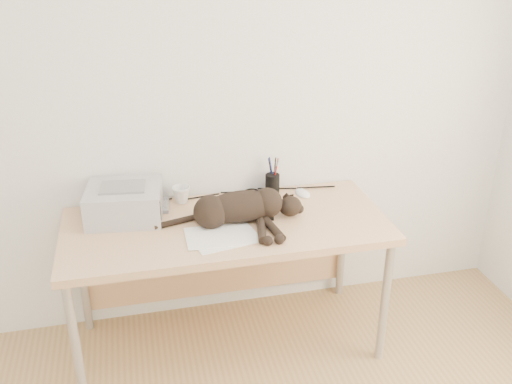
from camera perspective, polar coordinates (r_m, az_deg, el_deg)
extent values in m
plane|color=white|center=(2.95, -4.52, 9.83)|extent=(3.50, 0.00, 3.50)
cube|color=#E1B784|center=(2.84, -3.00, -3.44)|extent=(1.60, 0.70, 0.04)
cylinder|color=#B0B0B2|center=(2.78, -17.55, -14.60)|extent=(0.04, 0.04, 0.70)
cylinder|color=#B0B0B2|center=(3.00, 12.76, -10.72)|extent=(0.04, 0.04, 0.70)
cylinder|color=#B0B0B2|center=(3.27, -17.00, -7.97)|extent=(0.04, 0.04, 0.70)
cylinder|color=#B0B0B2|center=(3.45, 8.61, -5.15)|extent=(0.04, 0.04, 0.70)
cube|color=#E1B784|center=(3.28, -3.91, -5.67)|extent=(1.48, 0.02, 0.60)
cube|color=#A3A3A8|center=(2.91, -13.01, -1.06)|extent=(0.40, 0.35, 0.16)
cube|color=black|center=(2.91, -13.03, -0.91)|extent=(0.31, 0.06, 0.10)
cube|color=gray|center=(2.87, -13.18, 0.50)|extent=(0.24, 0.18, 0.01)
cube|color=white|center=(2.69, -3.09, -4.57)|extent=(0.34, 0.27, 0.00)
cube|color=white|center=(2.70, -3.80, -4.38)|extent=(0.31, 0.22, 0.00)
ellipsoid|color=black|center=(2.80, -1.50, -1.47)|extent=(0.39, 0.17, 0.16)
sphere|color=black|center=(2.77, -4.59, -2.02)|extent=(0.17, 0.17, 0.17)
ellipsoid|color=black|center=(2.86, 3.45, -1.43)|extent=(0.12, 0.11, 0.10)
cone|color=black|center=(2.88, 3.07, -0.30)|extent=(0.04, 0.05, 0.05)
cone|color=black|center=(2.89, 3.63, -0.41)|extent=(0.04, 0.06, 0.05)
cylinder|color=black|center=(2.72, 0.56, -3.75)|extent=(0.04, 0.22, 0.04)
cylinder|color=black|center=(2.73, 1.69, -3.61)|extent=(0.04, 0.22, 0.04)
cylinder|color=black|center=(2.83, -7.84, -2.92)|extent=(0.24, 0.03, 0.03)
imported|color=white|center=(3.03, -7.47, -0.27)|extent=(0.13, 0.13, 0.09)
cylinder|color=black|center=(3.12, 1.65, 0.84)|extent=(0.08, 0.08, 0.11)
cylinder|color=#990C0C|center=(3.08, 1.46, 2.06)|extent=(0.01, 0.01, 0.15)
cylinder|color=navy|center=(3.10, 1.83, 2.17)|extent=(0.01, 0.01, 0.15)
cylinder|color=black|center=(3.08, 1.72, 2.00)|extent=(0.01, 0.01, 0.15)
cube|color=gray|center=(3.02, -9.18, -1.28)|extent=(0.07, 0.18, 0.02)
cube|color=black|center=(2.92, 1.24, -1.87)|extent=(0.09, 0.19, 0.02)
ellipsoid|color=white|center=(3.12, 4.69, 0.07)|extent=(0.09, 0.13, 0.04)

